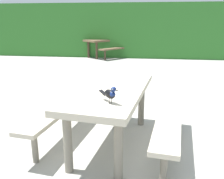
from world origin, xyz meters
name	(u,v)px	position (x,y,z in m)	size (l,w,h in m)	color
ground_plane	(116,140)	(0.00, 0.00, 0.00)	(60.00, 60.00, 0.00)	#A3A099
hedge_wall	(139,30)	(0.00, 8.21, 1.09)	(28.00, 2.06, 2.18)	#2D6B28
picnic_table_foreground	(111,103)	(-0.04, -0.10, 0.56)	(1.89, 1.92, 0.74)	#B2A893
bird_grackle	(111,94)	(0.03, -0.66, 0.84)	(0.22, 0.22, 0.18)	black
picnic_table_mid_left	(105,44)	(-1.38, 7.48, 0.56)	(2.38, 2.39, 0.74)	brown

